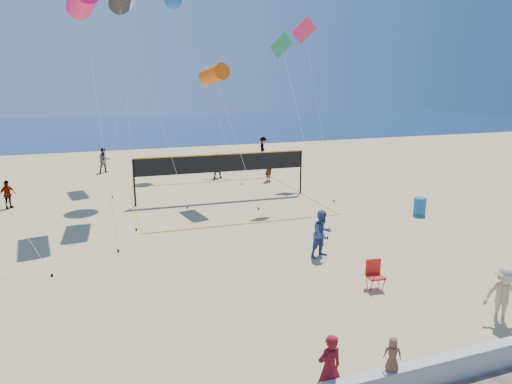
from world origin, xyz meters
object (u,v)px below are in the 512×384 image
object	(u,v)px
woman	(329,368)
volleyball_net	(222,168)
trash_barrel	(420,207)
camp_chair	(374,273)

from	to	relation	value
woman	volleyball_net	distance (m)	17.48
volleyball_net	trash_barrel	bearing A→B (deg)	-35.42
trash_barrel	volleyball_net	bearing A→B (deg)	142.91
camp_chair	volleyball_net	world-z (taller)	volleyball_net
woman	volleyball_net	bearing A→B (deg)	-101.85
trash_barrel	volleyball_net	xyz separation A→B (m)	(-8.58, 6.49, 1.39)
camp_chair	volleyball_net	distance (m)	13.09
woman	volleyball_net	xyz separation A→B (m)	(2.50, 17.27, 1.08)
woman	trash_barrel	bearing A→B (deg)	-139.39
woman	camp_chair	bearing A→B (deg)	-136.59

